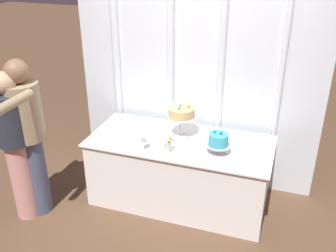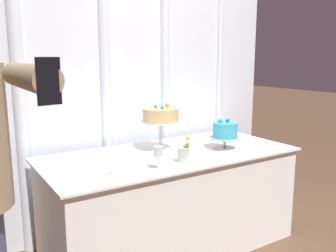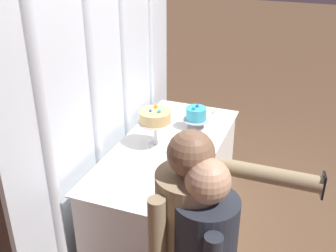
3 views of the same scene
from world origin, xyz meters
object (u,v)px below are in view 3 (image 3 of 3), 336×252
wine_glass (190,157)px  flower_vase (193,147)px  cake_table (168,182)px  tealight_near_left (214,112)px  cake_display_nearleft (155,118)px  tealight_far_left (172,189)px  cake_display_nearright (196,115)px

wine_glass → flower_vase: 0.24m
cake_table → tealight_near_left: (0.79, -0.20, 0.38)m
cake_table → cake_display_nearleft: size_ratio=5.28×
wine_glass → tealight_far_left: bearing=173.8°
cake_table → cake_display_nearright: 0.66m
cake_display_nearright → cake_display_nearleft: bearing=152.5°
cake_display_nearright → wine_glass: bearing=-166.3°
cake_table → cake_display_nearleft: (-0.02, 0.10, 0.63)m
tealight_near_left → wine_glass: bearing=-175.2°
cake_table → tealight_far_left: size_ratio=37.58×
tealight_far_left → tealight_near_left: 1.39m
tealight_near_left → cake_display_nearleft: bearing=159.3°
cake_table → wine_glass: size_ratio=12.43×
wine_glass → tealight_far_left: size_ratio=3.02×
cake_table → flower_vase: 0.50m
cake_table → cake_display_nearright: size_ratio=7.73×
cake_display_nearleft → cake_display_nearright: bearing=-27.5°
tealight_far_left → tealight_near_left: tealight_near_left is taller
cake_display_nearleft → flower_vase: (-0.03, -0.35, -0.19)m
cake_display_nearleft → tealight_far_left: bearing=-147.5°
cake_display_nearleft → cake_table: bearing=-78.2°
cake_display_nearleft → flower_vase: size_ratio=1.91×
wine_glass → cake_display_nearleft: bearing=56.9°
cake_table → tealight_far_left: bearing=-156.4°
wine_glass → tealight_far_left: (-0.31, 0.03, -0.10)m
cake_table → tealight_near_left: size_ratio=40.45×
cake_display_nearleft → flower_vase: 0.40m
cake_display_nearright → flower_vase: 0.48m
flower_vase → wine_glass: bearing=-168.0°
cake_display_nearright → flower_vase: (-0.46, -0.12, -0.07)m
cake_display_nearleft → cake_display_nearright: (0.44, -0.23, -0.12)m
cake_display_nearleft → tealight_far_left: size_ratio=7.12×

